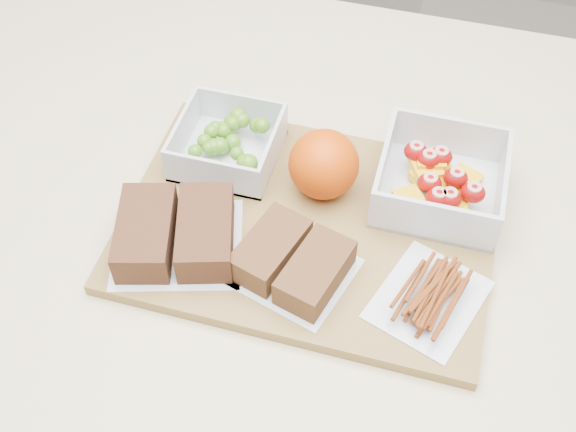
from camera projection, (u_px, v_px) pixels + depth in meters
name	position (u px, v px, depth m)	size (l,w,h in m)	color
counter	(297.00, 395.00, 1.19)	(1.20, 0.90, 0.90)	beige
cutting_board	(308.00, 226.00, 0.83)	(0.42, 0.30, 0.02)	olive
grape_container	(229.00, 143.00, 0.88)	(0.12, 0.12, 0.05)	silver
fruit_container	(440.00, 182.00, 0.83)	(0.14, 0.14, 0.06)	silver
orange	(324.00, 164.00, 0.83)	(0.08, 0.08, 0.08)	#CF4404
sandwich_bag_left	(176.00, 233.00, 0.79)	(0.17, 0.16, 0.04)	silver
sandwich_bag_center	(293.00, 262.00, 0.77)	(0.15, 0.14, 0.04)	silver
pretzel_bag	(430.00, 293.00, 0.75)	(0.13, 0.15, 0.03)	silver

